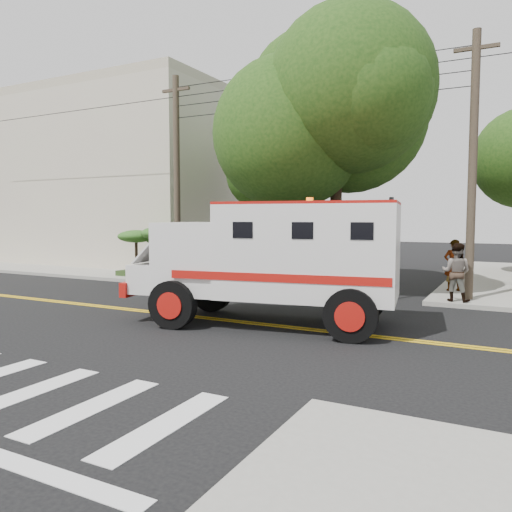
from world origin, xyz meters
The scene contains 13 objects.
ground centered at (0.00, 0.00, 0.00)m, with size 100.00×100.00×0.00m, color black.
sidewalk_nw centered at (-13.50, 13.50, 0.07)m, with size 17.00×17.00×0.15m, color gray.
building_left centered at (-15.50, 15.00, 5.15)m, with size 16.00×14.00×10.00m, color beige.
utility_pole_left centered at (-5.60, 6.00, 4.50)m, with size 0.28×0.28×9.00m, color #382D23.
utility_pole_right centered at (6.30, 6.20, 4.50)m, with size 0.28×0.28×9.00m, color #382D23.
tree_main centered at (1.94, 6.21, 7.20)m, with size 6.08×5.70×9.85m.
tree_left centered at (-2.68, 11.79, 5.73)m, with size 4.48×4.20×7.70m.
traffic_signal centered at (3.80, 5.60, 2.23)m, with size 0.15×0.18×3.60m.
accessibility_sign centered at (-6.20, 6.17, 1.37)m, with size 0.45×0.10×2.02m.
palm_planter centered at (-7.44, 6.62, 1.65)m, with size 3.52×2.63×2.36m.
armored_truck centered at (1.95, 0.12, 1.87)m, with size 7.54×3.84×3.28m.
pedestrian_a centered at (5.62, 7.98, 1.12)m, with size 0.70×0.46×1.93m, color gray.
pedestrian_b centered at (5.96, 5.50, 1.11)m, with size 0.93×0.73×1.92m, color gray.
Camera 1 is at (7.64, -11.91, 2.88)m, focal length 35.00 mm.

